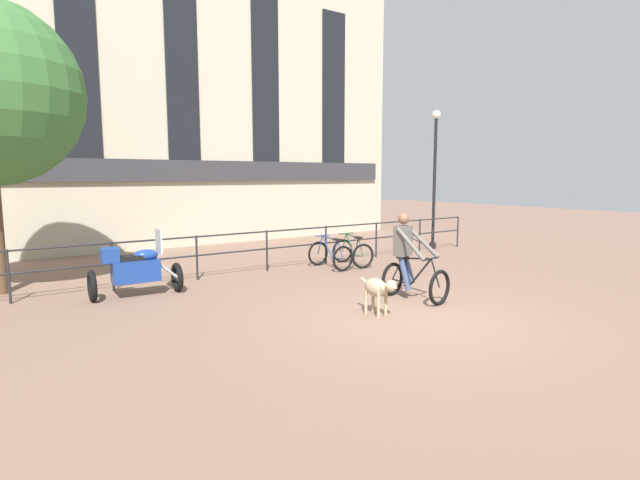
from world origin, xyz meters
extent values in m
plane|color=#7A5B4C|center=(0.00, 0.00, 0.00)|extent=(60.00, 60.00, 0.00)
cylinder|color=#232326|center=(-5.62, 5.20, 0.53)|extent=(0.05, 0.05, 1.05)
cylinder|color=#232326|center=(-3.75, 5.20, 0.53)|extent=(0.05, 0.05, 1.05)
cylinder|color=#232326|center=(-1.88, 5.20, 0.53)|extent=(0.05, 0.05, 1.05)
cylinder|color=#232326|center=(0.00, 5.20, 0.53)|extent=(0.05, 0.05, 1.05)
cylinder|color=#232326|center=(1.88, 5.20, 0.53)|extent=(0.05, 0.05, 1.05)
cylinder|color=#232326|center=(3.75, 5.20, 0.53)|extent=(0.05, 0.05, 1.05)
cylinder|color=#232326|center=(5.62, 5.20, 0.53)|extent=(0.05, 0.05, 1.05)
cylinder|color=#232326|center=(7.50, 5.20, 0.53)|extent=(0.05, 0.05, 1.05)
cylinder|color=#232326|center=(0.00, 5.20, 1.02)|extent=(15.00, 0.04, 0.04)
cylinder|color=#232326|center=(0.00, 5.20, 0.58)|extent=(15.00, 0.04, 0.04)
cube|color=#BCB299|center=(0.00, 11.00, 5.35)|extent=(18.00, 0.60, 10.69)
cube|color=#333338|center=(0.00, 10.64, 2.60)|extent=(17.10, 0.12, 0.70)
cube|color=black|center=(-3.15, 10.67, 5.88)|extent=(1.10, 0.06, 5.99)
cube|color=black|center=(0.00, 10.67, 5.88)|extent=(1.10, 0.06, 5.99)
cube|color=black|center=(3.15, 10.67, 5.88)|extent=(1.10, 0.06, 5.99)
cube|color=black|center=(6.30, 10.67, 5.88)|extent=(1.10, 0.06, 5.99)
torus|color=black|center=(0.93, 0.33, 0.34)|extent=(0.68, 0.17, 0.68)
torus|color=black|center=(0.77, 1.42, 0.34)|extent=(0.68, 0.17, 0.68)
cylinder|color=black|center=(0.87, 0.75, 0.58)|extent=(0.11, 0.49, 0.60)
cylinder|color=black|center=(0.82, 1.08, 0.54)|extent=(0.07, 0.23, 0.52)
cylinder|color=black|center=(0.85, 0.85, 0.83)|extent=(0.14, 0.66, 0.10)
cylinder|color=black|center=(0.80, 1.20, 0.31)|extent=(0.10, 0.44, 0.08)
cylinder|color=black|center=(0.79, 1.30, 0.57)|extent=(0.06, 0.27, 0.47)
cylinder|color=black|center=(0.92, 0.43, 0.60)|extent=(0.06, 0.23, 0.54)
cylinder|color=black|center=(0.90, 0.52, 0.87)|extent=(0.48, 0.10, 0.03)
cube|color=black|center=(0.80, 1.18, 0.82)|extent=(0.15, 0.26, 0.05)
cube|color=#56514C|center=(0.80, 1.18, 1.15)|extent=(0.39, 0.27, 0.60)
sphere|color=brown|center=(0.80, 1.18, 1.59)|extent=(0.22, 0.22, 0.22)
cylinder|color=#56514C|center=(0.65, 0.82, 1.14)|extent=(0.12, 0.72, 0.60)
cylinder|color=#56514C|center=(1.06, 0.88, 1.14)|extent=(0.25, 0.71, 0.60)
cylinder|color=#384766|center=(0.75, 1.07, 0.52)|extent=(0.18, 0.32, 0.69)
cylinder|color=#384766|center=(0.89, 1.09, 0.58)|extent=(0.13, 0.31, 0.58)
ellipsoid|color=tan|center=(-0.47, 0.55, 0.49)|extent=(0.29, 0.50, 0.32)
cylinder|color=tan|center=(-0.46, 0.36, 0.51)|extent=(0.18, 0.18, 0.17)
sphere|color=tan|center=(-0.46, 0.19, 0.58)|extent=(0.20, 0.20, 0.20)
cone|color=tan|center=(-0.45, 0.10, 0.56)|extent=(0.11, 0.12, 0.11)
cylinder|color=tan|center=(-0.48, 0.85, 0.55)|extent=(0.06, 0.17, 0.12)
cylinder|color=tan|center=(-0.55, 0.39, 0.21)|extent=(0.06, 0.06, 0.42)
cylinder|color=tan|center=(-0.37, 0.40, 0.21)|extent=(0.06, 0.06, 0.42)
cylinder|color=tan|center=(-0.56, 0.71, 0.21)|extent=(0.06, 0.06, 0.42)
cylinder|color=tan|center=(-0.39, 0.71, 0.21)|extent=(0.06, 0.06, 0.42)
torus|color=black|center=(-2.68, 4.31, 0.31)|extent=(0.16, 0.63, 0.62)
torus|color=black|center=(-4.32, 4.43, 0.31)|extent=(0.16, 0.63, 0.62)
cube|color=navy|center=(-3.50, 4.37, 0.53)|extent=(0.93, 0.46, 0.44)
ellipsoid|color=navy|center=(-3.29, 4.36, 0.83)|extent=(0.50, 0.35, 0.24)
cube|color=black|center=(-3.61, 4.38, 0.80)|extent=(0.58, 0.34, 0.10)
cylinder|color=#B2B2B7|center=(-2.88, 4.33, 0.49)|extent=(0.46, 0.09, 0.41)
cube|color=silver|center=(-3.02, 4.34, 1.10)|extent=(0.06, 0.44, 0.50)
cube|color=navy|center=(-3.97, 4.41, 0.89)|extent=(0.34, 0.38, 0.28)
torus|color=black|center=(1.52, 5.07, 0.33)|extent=(0.66, 0.08, 0.66)
torus|color=black|center=(1.55, 4.03, 0.33)|extent=(0.66, 0.08, 0.66)
cylinder|color=navy|center=(1.53, 4.67, 0.56)|extent=(0.04, 0.47, 0.58)
cylinder|color=navy|center=(1.54, 4.35, 0.53)|extent=(0.04, 0.22, 0.51)
cylinder|color=navy|center=(1.53, 4.57, 0.81)|extent=(0.05, 0.63, 0.10)
cylinder|color=navy|center=(1.54, 4.24, 0.31)|extent=(0.04, 0.42, 0.07)
cylinder|color=navy|center=(1.54, 4.14, 0.55)|extent=(0.03, 0.25, 0.46)
cylinder|color=navy|center=(1.52, 4.98, 0.59)|extent=(0.03, 0.21, 0.52)
cylinder|color=navy|center=(1.52, 4.89, 0.84)|extent=(0.48, 0.04, 0.03)
cube|color=black|center=(1.54, 4.26, 0.80)|extent=(0.13, 0.24, 0.05)
torus|color=black|center=(2.37, 5.07, 0.33)|extent=(0.66, 0.15, 0.66)
torus|color=black|center=(2.22, 4.03, 0.33)|extent=(0.66, 0.15, 0.66)
cylinder|color=#194C2D|center=(2.31, 4.66, 0.56)|extent=(0.10, 0.47, 0.58)
cylinder|color=#194C2D|center=(2.27, 4.35, 0.53)|extent=(0.06, 0.22, 0.51)
cylinder|color=#194C2D|center=(2.30, 4.57, 0.81)|extent=(0.12, 0.63, 0.10)
cylinder|color=#194C2D|center=(2.25, 4.24, 0.31)|extent=(0.08, 0.42, 0.07)
cylinder|color=#194C2D|center=(2.24, 4.14, 0.55)|extent=(0.06, 0.25, 0.46)
cylinder|color=#194C2D|center=(2.35, 4.98, 0.59)|extent=(0.05, 0.21, 0.52)
cylinder|color=#194C2D|center=(2.34, 4.88, 0.84)|extent=(0.48, 0.09, 0.03)
cube|color=black|center=(2.25, 4.26, 0.80)|extent=(0.15, 0.25, 0.05)
cylinder|color=black|center=(6.48, 5.41, 0.10)|extent=(0.22, 0.22, 0.20)
cylinder|color=black|center=(6.48, 5.41, 2.14)|extent=(0.10, 0.10, 4.28)
sphere|color=silver|center=(6.48, 5.41, 4.39)|extent=(0.28, 0.28, 0.28)
camera|label=1|loc=(-6.26, -5.80, 2.44)|focal=28.00mm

